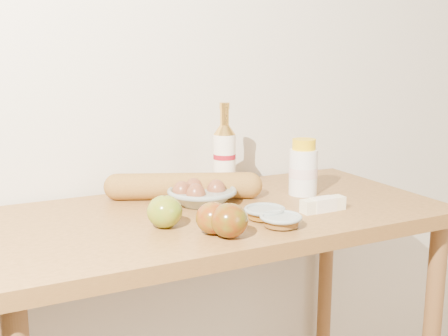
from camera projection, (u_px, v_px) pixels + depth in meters
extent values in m
cube|color=beige|center=(172.00, 56.00, 1.70)|extent=(3.50, 0.02, 2.60)
cube|color=#A47035|center=(219.00, 217.00, 1.50)|extent=(1.20, 0.60, 0.04)
cylinder|color=brown|center=(325.00, 297.00, 2.05)|extent=(0.05, 0.05, 0.86)
cylinder|color=white|center=(224.00, 164.00, 1.65)|extent=(0.08, 0.08, 0.18)
cylinder|color=maroon|center=(225.00, 156.00, 1.65)|extent=(0.08, 0.08, 0.01)
cone|color=#EDAE45|center=(225.00, 130.00, 1.63)|extent=(0.08, 0.08, 0.03)
cylinder|color=#EDAE45|center=(225.00, 117.00, 1.62)|extent=(0.03, 0.03, 0.05)
cylinder|color=#EDAE45|center=(225.00, 106.00, 1.62)|extent=(0.04, 0.04, 0.02)
cylinder|color=white|center=(303.00, 172.00, 1.64)|extent=(0.08, 0.08, 0.13)
cylinder|color=#F3CFCC|center=(303.00, 172.00, 1.64)|extent=(0.08, 0.08, 0.03)
cylinder|color=yellow|center=(304.00, 144.00, 1.63)|extent=(0.07, 0.07, 0.03)
torus|color=gray|center=(202.00, 191.00, 1.54)|extent=(0.24, 0.24, 0.01)
ellipsoid|color=brown|center=(196.00, 196.00, 1.51)|extent=(0.07, 0.07, 0.07)
ellipsoid|color=brown|center=(216.00, 191.00, 1.55)|extent=(0.07, 0.07, 0.07)
ellipsoid|color=brown|center=(194.00, 190.00, 1.57)|extent=(0.07, 0.07, 0.07)
ellipsoid|color=brown|center=(182.00, 193.00, 1.54)|extent=(0.07, 0.07, 0.07)
ellipsoid|color=brown|center=(208.00, 188.00, 1.60)|extent=(0.07, 0.07, 0.07)
cylinder|color=#AD7B35|center=(184.00, 186.00, 1.60)|extent=(0.38, 0.22, 0.08)
sphere|color=#AD7B35|center=(117.00, 187.00, 1.59)|extent=(0.10, 0.10, 0.08)
sphere|color=#AD7B35|center=(249.00, 185.00, 1.61)|extent=(0.10, 0.10, 0.08)
ellipsoid|color=olive|center=(165.00, 211.00, 1.34)|extent=(0.11, 0.11, 0.08)
cylinder|color=#472E17|center=(164.00, 198.00, 1.34)|extent=(0.01, 0.01, 0.01)
ellipsoid|color=maroon|center=(229.00, 221.00, 1.27)|extent=(0.11, 0.11, 0.08)
cylinder|color=#473117|center=(229.00, 206.00, 1.26)|extent=(0.01, 0.01, 0.01)
ellipsoid|color=#980809|center=(213.00, 218.00, 1.30)|extent=(0.11, 0.11, 0.08)
cylinder|color=#53351B|center=(213.00, 205.00, 1.29)|extent=(0.01, 0.01, 0.01)
torus|color=#92A09B|center=(281.00, 217.00, 1.35)|extent=(0.12, 0.12, 0.01)
cylinder|color=brown|center=(281.00, 221.00, 1.35)|extent=(0.10, 0.10, 0.02)
torus|color=gray|center=(265.00, 209.00, 1.41)|extent=(0.14, 0.14, 0.01)
cylinder|color=brown|center=(265.00, 213.00, 1.41)|extent=(0.11, 0.11, 0.02)
cube|color=#F8EEC0|center=(323.00, 205.00, 1.48)|extent=(0.13, 0.04, 0.04)
cube|color=white|center=(323.00, 205.00, 1.48)|extent=(0.07, 0.04, 0.04)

